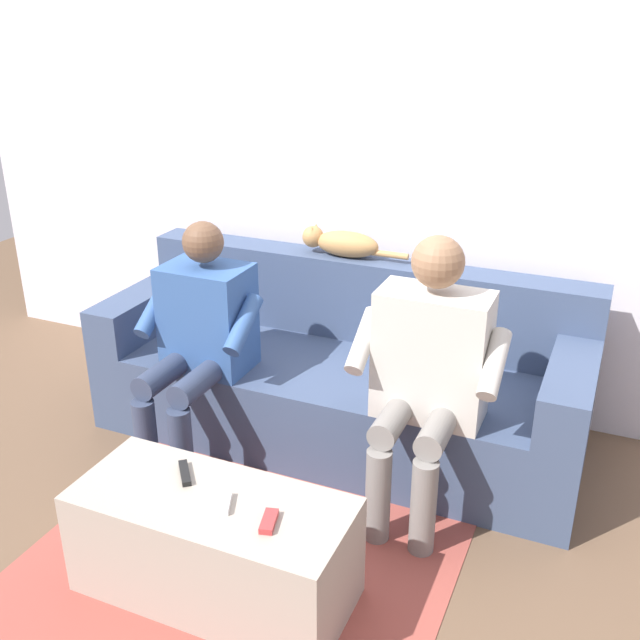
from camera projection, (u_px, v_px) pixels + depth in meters
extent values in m
plane|color=brown|center=(273.00, 518.00, 3.00)|extent=(8.00, 8.00, 0.00)
cube|color=silver|center=(384.00, 130.00, 3.53)|extent=(5.00, 0.06, 2.77)
cube|color=#3D4C6B|center=(330.00, 408.00, 3.43)|extent=(1.89, 0.64, 0.40)
cube|color=#3D4C6B|center=(362.00, 335.00, 3.70)|extent=(2.28, 0.19, 0.81)
cube|color=#3D4C6B|center=(563.00, 436.00, 3.00)|extent=(0.19, 0.64, 0.62)
cube|color=#3D4C6B|center=(144.00, 349.00, 3.77)|extent=(0.19, 0.64, 0.62)
cube|color=#A89E8E|center=(214.00, 546.00, 2.55)|extent=(0.97, 0.43, 0.40)
cube|color=beige|center=(432.00, 355.00, 2.88)|extent=(0.44, 0.23, 0.53)
sphere|color=#936B4C|center=(438.00, 262.00, 2.73)|extent=(0.20, 0.20, 0.20)
cylinder|color=gray|center=(439.00, 427.00, 2.79)|extent=(0.11, 0.34, 0.11)
cylinder|color=gray|center=(394.00, 417.00, 2.85)|extent=(0.11, 0.34, 0.11)
cylinder|color=gray|center=(423.00, 507.00, 2.74)|extent=(0.10, 0.10, 0.40)
cylinder|color=gray|center=(378.00, 496.00, 2.81)|extent=(0.10, 0.10, 0.40)
cylinder|color=beige|center=(494.00, 364.00, 2.70)|extent=(0.08, 0.27, 0.22)
cylinder|color=beige|center=(364.00, 341.00, 2.89)|extent=(0.08, 0.27, 0.22)
cube|color=#335693|center=(208.00, 317.00, 3.29)|extent=(0.38, 0.28, 0.49)
sphere|color=brown|center=(203.00, 242.00, 3.15)|extent=(0.18, 0.18, 0.18)
cylinder|color=#333D56|center=(204.00, 378.00, 3.16)|extent=(0.11, 0.41, 0.11)
cylinder|color=#333D56|center=(169.00, 370.00, 3.23)|extent=(0.11, 0.41, 0.11)
cylinder|color=#333D56|center=(182.00, 452.00, 3.09)|extent=(0.10, 0.10, 0.40)
cylinder|color=#333D56|center=(147.00, 442.00, 3.16)|extent=(0.10, 0.10, 0.40)
cylinder|color=#335693|center=(243.00, 325.00, 3.13)|extent=(0.08, 0.27, 0.22)
cylinder|color=#335693|center=(155.00, 309.00, 3.29)|extent=(0.08, 0.27, 0.22)
ellipsoid|color=#B7844C|center=(347.00, 244.00, 3.55)|extent=(0.32, 0.14, 0.13)
sphere|color=#B7844C|center=(313.00, 237.00, 3.61)|extent=(0.11, 0.11, 0.11)
cone|color=#B7844C|center=(316.00, 227.00, 3.61)|extent=(0.04, 0.04, 0.03)
cone|color=#B7844C|center=(312.00, 230.00, 3.57)|extent=(0.04, 0.04, 0.03)
cylinder|color=#B7844C|center=(390.00, 255.00, 3.48)|extent=(0.18, 0.03, 0.03)
cube|color=black|center=(185.00, 473.00, 2.59)|extent=(0.11, 0.13, 0.02)
cube|color=#B73333|center=(269.00, 521.00, 2.34)|extent=(0.07, 0.12, 0.02)
cube|color=white|center=(226.00, 503.00, 2.43)|extent=(0.07, 0.11, 0.02)
cube|color=#9E473D|center=(238.00, 562.00, 2.76)|extent=(1.56, 1.49, 0.01)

